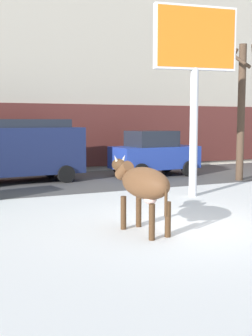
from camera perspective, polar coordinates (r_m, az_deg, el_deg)
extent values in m
plane|color=white|center=(9.14, 8.21, -8.02)|extent=(120.00, 120.00, 0.00)
cube|color=#514F4C|center=(16.12, -6.88, -1.74)|extent=(60.00, 5.60, 0.01)
cube|color=#BCB29E|center=(22.09, -11.99, 17.28)|extent=(44.00, 6.00, 13.00)
cube|color=#5B2823|center=(18.73, -9.61, 4.24)|extent=(43.12, 0.10, 2.80)
ellipsoid|color=brown|center=(8.49, 2.57, -2.04)|extent=(0.82, 1.48, 0.64)
cylinder|color=#472D19|center=(8.90, -0.34, -6.04)|extent=(0.12, 0.12, 0.70)
cylinder|color=#472D19|center=(9.11, 1.71, -5.74)|extent=(0.12, 0.12, 0.70)
cylinder|color=#472D19|center=(8.12, 3.49, -7.26)|extent=(0.12, 0.12, 0.70)
cylinder|color=#472D19|center=(8.35, 5.64, -6.89)|extent=(0.12, 0.12, 0.70)
cylinder|color=brown|center=(9.08, -0.22, -0.35)|extent=(0.33, 0.51, 0.44)
ellipsoid|color=#472D19|center=(9.25, -0.97, 0.40)|extent=(0.31, 0.47, 0.28)
cone|color=beige|center=(9.14, -1.42, 1.34)|extent=(0.12, 0.08, 0.15)
cone|color=beige|center=(9.26, -0.27, 1.40)|extent=(0.12, 0.08, 0.15)
cylinder|color=#472D19|center=(8.01, 5.39, -4.40)|extent=(0.06, 0.06, 0.60)
ellipsoid|color=beige|center=(8.40, 3.27, -4.21)|extent=(0.28, 0.31, 0.20)
cylinder|color=silver|center=(12.81, 9.07, 4.66)|extent=(0.24, 0.24, 3.80)
cube|color=silver|center=(13.03, 9.29, 16.84)|extent=(2.52, 0.60, 1.82)
cube|color=orange|center=(13.01, 9.37, 16.86)|extent=(2.39, 0.54, 1.70)
cube|color=#19234C|center=(16.10, -14.28, 2.27)|extent=(4.71, 2.18, 1.70)
cube|color=#1E232D|center=(16.14, -13.34, 5.86)|extent=(3.10, 1.85, 0.30)
cylinder|color=black|center=(17.49, -10.19, -0.12)|extent=(0.65, 0.26, 0.64)
cylinder|color=black|center=(15.71, -8.06, -0.81)|extent=(0.65, 0.26, 0.64)
cube|color=#233D9E|center=(17.55, 3.85, 1.46)|extent=(3.60, 1.91, 0.90)
cube|color=#1E232D|center=(17.43, 3.45, 3.97)|extent=(1.89, 1.60, 0.64)
cylinder|color=black|center=(18.92, 5.41, 0.43)|extent=(0.65, 0.26, 0.64)
cylinder|color=black|center=(17.53, 8.47, -0.07)|extent=(0.65, 0.26, 0.64)
cylinder|color=black|center=(17.77, -0.73, 0.08)|extent=(0.65, 0.26, 0.64)
cylinder|color=black|center=(16.29, 2.02, -0.49)|extent=(0.65, 0.26, 0.64)
cylinder|color=#282833|center=(19.95, 0.95, 1.11)|extent=(0.24, 0.24, 0.88)
cube|color=#386B42|center=(19.89, 0.96, 3.29)|extent=(0.36, 0.22, 0.64)
sphere|color=tan|center=(19.87, 0.96, 4.53)|extent=(0.20, 0.20, 0.20)
cylinder|color=#4C3828|center=(16.67, 15.20, 7.11)|extent=(0.28, 0.28, 5.09)
cylinder|color=#4C3828|center=(16.27, 14.28, 14.38)|extent=(0.61, 1.31, 1.00)
cylinder|color=#4C3828|center=(17.02, 13.95, 13.93)|extent=(0.96, 0.55, 0.96)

